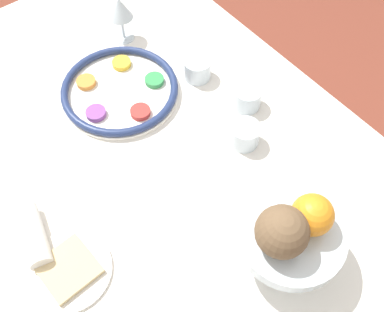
# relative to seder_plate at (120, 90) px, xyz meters

# --- Properties ---
(ground_plane) EXTENTS (8.00, 8.00, 0.00)m
(ground_plane) POSITION_rel_seder_plate_xyz_m (0.23, -0.11, -0.79)
(ground_plane) COLOR brown
(dining_table) EXTENTS (1.51, 1.10, 0.77)m
(dining_table) POSITION_rel_seder_plate_xyz_m (0.23, -0.11, -0.40)
(dining_table) COLOR white
(dining_table) RESTS_ON ground_plane
(seder_plate) EXTENTS (0.31, 0.31, 0.03)m
(seder_plate) POSITION_rel_seder_plate_xyz_m (0.00, 0.00, 0.00)
(seder_plate) COLOR white
(seder_plate) RESTS_ON dining_table
(wine_glass) EXTENTS (0.07, 0.07, 0.14)m
(wine_glass) POSITION_rel_seder_plate_xyz_m (-0.18, 0.13, 0.09)
(wine_glass) COLOR silver
(wine_glass) RESTS_ON dining_table
(fruit_stand) EXTENTS (0.21, 0.21, 0.12)m
(fruit_stand) POSITION_rel_seder_plate_xyz_m (0.59, 0.02, 0.08)
(fruit_stand) COLOR silver
(fruit_stand) RESTS_ON dining_table
(orange_fruit) EXTENTS (0.08, 0.08, 0.08)m
(orange_fruit) POSITION_rel_seder_plate_xyz_m (0.60, 0.06, 0.14)
(orange_fruit) COLOR orange
(orange_fruit) RESTS_ON fruit_stand
(coconut) EXTENTS (0.10, 0.10, 0.10)m
(coconut) POSITION_rel_seder_plate_xyz_m (0.59, -0.01, 0.15)
(coconut) COLOR brown
(coconut) RESTS_ON fruit_stand
(bread_plate) EXTENTS (0.18, 0.18, 0.02)m
(bread_plate) POSITION_rel_seder_plate_xyz_m (0.34, -0.35, -0.01)
(bread_plate) COLOR silver
(bread_plate) RESTS_ON dining_table
(napkin_roll) EXTENTS (0.15, 0.08, 0.05)m
(napkin_roll) POSITION_rel_seder_plate_xyz_m (0.24, -0.37, 0.01)
(napkin_roll) COLOR white
(napkin_roll) RESTS_ON dining_table
(cup_near) EXTENTS (0.07, 0.07, 0.06)m
(cup_near) POSITION_rel_seder_plate_xyz_m (0.24, 0.24, 0.01)
(cup_near) COLOR silver
(cup_near) RESTS_ON dining_table
(cup_mid) EXTENTS (0.07, 0.07, 0.06)m
(cup_mid) POSITION_rel_seder_plate_xyz_m (0.32, 0.15, 0.01)
(cup_mid) COLOR silver
(cup_mid) RESTS_ON dining_table
(cup_far) EXTENTS (0.07, 0.07, 0.06)m
(cup_far) POSITION_rel_seder_plate_xyz_m (0.08, 0.20, 0.01)
(cup_far) COLOR silver
(cup_far) RESTS_ON dining_table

